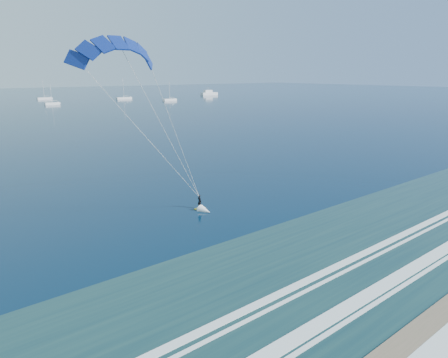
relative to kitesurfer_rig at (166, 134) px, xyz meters
name	(u,v)px	position (x,y,z in m)	size (l,w,h in m)	color
ground	(447,336)	(4.02, -25.25, -9.60)	(900.00, 900.00, 0.00)	#07243E
kitesurfer_rig	(166,134)	(0.00, 0.00, 0.00)	(17.06, 7.86, 19.03)	yellow
motor_yacht	(209,93)	(150.42, 196.17, -8.21)	(12.78, 3.41, 5.58)	silver
sailboat_1	(52,103)	(38.55, 174.07, -8.93)	(6.83, 2.40, 9.73)	silver
sailboat_2	(45,98)	(47.14, 218.89, -8.92)	(8.22, 2.40, 11.25)	silver
sailboat_3	(124,98)	(84.62, 191.97, -8.92)	(9.29, 2.40, 12.60)	silver
sailboat_4	(170,100)	(98.31, 162.58, -8.93)	(7.86, 2.40, 10.77)	silver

